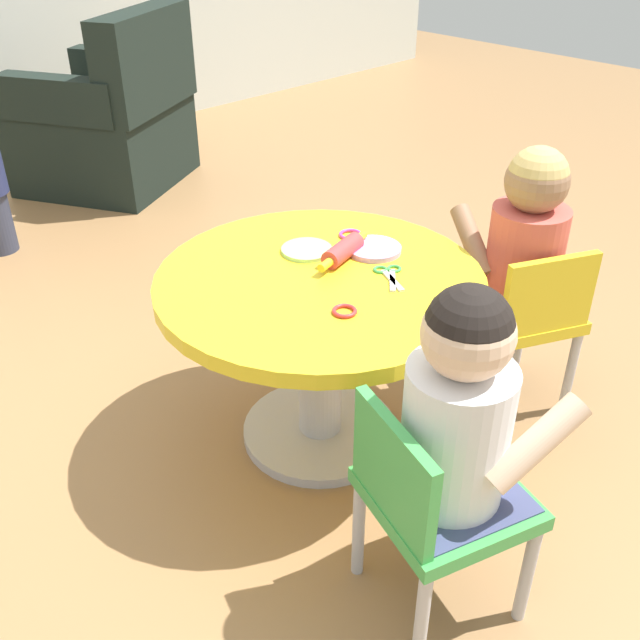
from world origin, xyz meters
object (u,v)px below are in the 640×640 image
(seated_child_right, at_px, (526,238))
(armchair_dark, at_px, (111,123))
(child_chair_right, at_px, (522,315))
(craft_table, at_px, (320,321))
(craft_scissors, at_px, (390,274))
(rolling_pin, at_px, (343,250))
(seated_child_left, at_px, (461,407))
(child_chair_left, at_px, (433,500))

(seated_child_right, height_order, armchair_dark, armchair_dark)
(child_chair_right, bearing_deg, seated_child_right, 64.56)
(craft_table, distance_m, craft_scissors, 0.22)
(rolling_pin, bearing_deg, seated_child_left, -116.21)
(child_chair_right, bearing_deg, rolling_pin, 142.94)
(child_chair_left, distance_m, child_chair_right, 0.79)
(seated_child_left, bearing_deg, rolling_pin, 63.79)
(seated_child_right, relative_size, rolling_pin, 2.24)
(rolling_pin, bearing_deg, seated_child_right, -32.72)
(child_chair_left, xyz_separation_m, armchair_dark, (0.85, 2.71, 0.00))
(craft_table, relative_size, seated_child_left, 1.64)
(seated_child_right, distance_m, armchair_dark, 2.42)
(seated_child_right, height_order, craft_scissors, seated_child_right)
(craft_scissors, bearing_deg, seated_child_left, -124.83)
(child_chair_left, relative_size, armchair_dark, 0.55)
(craft_table, distance_m, seated_child_left, 0.62)
(child_chair_left, distance_m, seated_child_right, 0.85)
(child_chair_right, distance_m, armchair_dark, 2.44)
(seated_child_left, bearing_deg, child_chair_left, 161.57)
(craft_table, xyz_separation_m, armchair_dark, (0.63, 2.15, -0.08))
(seated_child_left, distance_m, armchair_dark, 2.85)
(craft_table, relative_size, child_chair_right, 1.56)
(armchair_dark, height_order, rolling_pin, armchair_dark)
(child_chair_right, bearing_deg, craft_table, 151.25)
(seated_child_right, bearing_deg, craft_table, 155.06)
(child_chair_right, distance_m, craft_scissors, 0.48)
(rolling_pin, distance_m, craft_scissors, 0.15)
(craft_table, xyz_separation_m, seated_child_left, (-0.18, -0.57, 0.15))
(craft_table, height_order, rolling_pin, rolling_pin)
(seated_child_left, distance_m, craft_scissors, 0.55)
(craft_table, relative_size, rolling_pin, 3.67)
(armchair_dark, bearing_deg, seated_child_right, -92.10)
(child_chair_left, height_order, rolling_pin, rolling_pin)
(seated_child_right, relative_size, armchair_dark, 0.53)
(child_chair_right, bearing_deg, armchair_dark, 87.53)
(seated_child_left, bearing_deg, craft_scissors, 55.17)
(craft_table, bearing_deg, child_chair_right, -28.75)
(craft_scissors, bearing_deg, rolling_pin, 98.29)
(child_chair_left, height_order, seated_child_left, seated_child_left)
(child_chair_left, relative_size, seated_child_left, 1.05)
(child_chair_left, bearing_deg, rolling_pin, 60.41)
(craft_table, relative_size, seated_child_right, 1.64)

